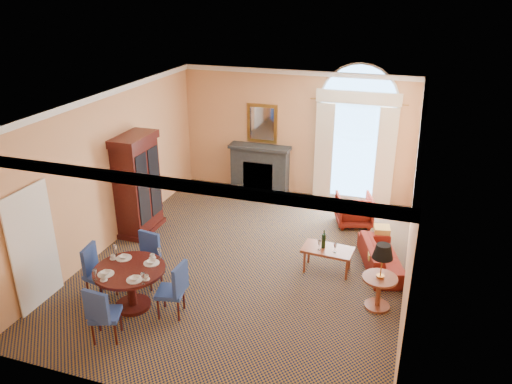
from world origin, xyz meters
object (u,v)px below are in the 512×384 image
(sofa, at_px, (382,256))
(side_table, at_px, (381,269))
(coffee_table, at_px, (327,250))
(dining_table, at_px, (130,279))
(armoire, at_px, (138,186))
(armchair, at_px, (354,210))

(sofa, xyz_separation_m, side_table, (0.05, -1.34, 0.51))
(coffee_table, bearing_deg, sofa, 28.57)
(coffee_table, bearing_deg, side_table, -36.00)
(sofa, bearing_deg, dining_table, 105.85)
(armoire, xyz_separation_m, sofa, (5.27, 0.06, -0.82))
(armoire, relative_size, sofa, 1.32)
(dining_table, height_order, coffee_table, dining_table)
(coffee_table, height_order, side_table, side_table)
(armoire, relative_size, armchair, 2.79)
(armoire, relative_size, dining_table, 1.85)
(sofa, bearing_deg, coffee_table, 96.56)
(armchair, bearing_deg, coffee_table, 66.39)
(coffee_table, bearing_deg, dining_table, -139.35)
(sofa, height_order, armchair, armchair)
(sofa, height_order, coffee_table, coffee_table)
(dining_table, height_order, side_table, side_table)
(side_table, bearing_deg, coffee_table, 140.09)
(armoire, bearing_deg, side_table, -13.46)
(armoire, distance_m, dining_table, 2.95)
(armchair, bearing_deg, armoire, 3.46)
(dining_table, xyz_separation_m, coffee_table, (2.93, 2.19, -0.11))
(sofa, bearing_deg, armchair, 6.77)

